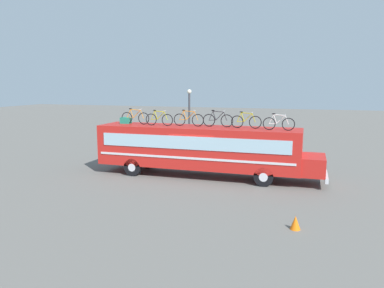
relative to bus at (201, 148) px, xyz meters
name	(u,v)px	position (x,y,z in m)	size (l,w,h in m)	color
ground_plane	(197,176)	(-0.24, 0.00, -1.64)	(120.00, 120.00, 0.00)	#605E59
bus	(201,148)	(0.00, 0.00, 0.00)	(12.54, 2.41, 2.80)	red
luggage_bag_1	(126,120)	(-4.80, 0.34, 1.34)	(0.58, 0.45, 0.36)	#1E7F66
rooftop_bicycle_1	(135,117)	(-4.13, 0.23, 1.54)	(1.78, 0.44, 0.92)	black
rooftop_bicycle_2	(159,119)	(-2.46, -0.12, 1.53)	(1.65, 0.44, 0.89)	black
rooftop_bicycle_3	(189,119)	(-0.79, 0.14, 1.54)	(1.76, 0.44, 0.92)	black
rooftop_bicycle_4	(218,120)	(0.85, 0.28, 1.54)	(1.71, 0.44, 0.92)	black
rooftop_bicycle_5	(246,121)	(2.44, 0.10, 1.53)	(1.64, 0.44, 0.89)	black
rooftop_bicycle_6	(279,123)	(4.16, -0.28, 1.52)	(1.61, 0.44, 0.86)	black
traffic_cone	(295,223)	(5.33, -6.40, -1.39)	(0.37, 0.37, 0.50)	orange
street_lamp	(189,117)	(-2.42, 5.30, 1.18)	(0.30, 0.30, 4.76)	#38383D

